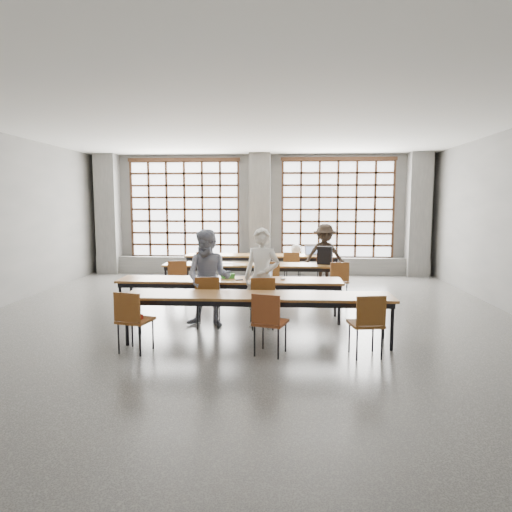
% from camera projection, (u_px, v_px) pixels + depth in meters
% --- Properties ---
extents(floor, '(11.00, 11.00, 0.00)m').
position_uv_depth(floor, '(245.00, 319.00, 8.24)').
color(floor, '#464644').
rests_on(floor, ground).
extents(ceiling, '(11.00, 11.00, 0.00)m').
position_uv_depth(ceiling, '(244.00, 121.00, 7.83)').
color(ceiling, silver).
rests_on(ceiling, floor).
extents(wall_back, '(10.00, 0.00, 10.00)m').
position_uv_depth(wall_back, '(260.00, 214.00, 13.49)').
color(wall_back, '#595957').
rests_on(wall_back, floor).
extents(wall_front, '(10.00, 0.00, 10.00)m').
position_uv_depth(wall_front, '(161.00, 264.00, 2.58)').
color(wall_front, '#595957').
rests_on(wall_front, floor).
extents(column_left, '(0.60, 0.55, 3.50)m').
position_uv_depth(column_left, '(108.00, 214.00, 13.49)').
color(column_left, '#575754').
rests_on(column_left, floor).
extents(column_mid, '(0.60, 0.55, 3.50)m').
position_uv_depth(column_mid, '(260.00, 215.00, 13.21)').
color(column_mid, '#575754').
rests_on(column_mid, floor).
extents(column_right, '(0.60, 0.55, 3.50)m').
position_uv_depth(column_right, '(418.00, 215.00, 12.94)').
color(column_right, '#575754').
rests_on(column_right, floor).
extents(window_left, '(3.32, 0.12, 3.00)m').
position_uv_depth(window_left, '(185.00, 209.00, 13.53)').
color(window_left, white).
rests_on(window_left, wall_back).
extents(window_right, '(3.32, 0.12, 3.00)m').
position_uv_depth(window_right, '(337.00, 209.00, 13.26)').
color(window_right, white).
rests_on(window_right, wall_back).
extents(sill_ledge, '(9.80, 0.35, 0.50)m').
position_uv_depth(sill_ledge, '(260.00, 266.00, 13.47)').
color(sill_ledge, '#575754').
rests_on(sill_ledge, floor).
extents(desk_row_a, '(4.00, 0.70, 0.73)m').
position_uv_depth(desk_row_a, '(262.00, 257.00, 12.02)').
color(desk_row_a, brown).
rests_on(desk_row_a, floor).
extents(desk_row_b, '(4.00, 0.70, 0.73)m').
position_uv_depth(desk_row_b, '(253.00, 267.00, 10.23)').
color(desk_row_b, brown).
rests_on(desk_row_b, floor).
extents(desk_row_c, '(4.00, 0.70, 0.73)m').
position_uv_depth(desk_row_c, '(230.00, 283.00, 8.20)').
color(desk_row_c, brown).
rests_on(desk_row_c, floor).
extents(desk_row_d, '(4.00, 0.70, 0.73)m').
position_uv_depth(desk_row_d, '(258.00, 299.00, 6.83)').
color(desk_row_d, brown).
rests_on(desk_row_d, floor).
extents(chair_back_left, '(0.42, 0.43, 0.88)m').
position_uv_depth(chair_back_left, '(205.00, 265.00, 11.50)').
color(chair_back_left, brown).
rests_on(chair_back_left, floor).
extents(chair_back_mid, '(0.48, 0.48, 0.88)m').
position_uv_depth(chair_back_mid, '(292.00, 266.00, 11.37)').
color(chair_back_mid, brown).
rests_on(chair_back_mid, floor).
extents(chair_back_right, '(0.45, 0.46, 0.88)m').
position_uv_depth(chair_back_right, '(325.00, 266.00, 11.32)').
color(chair_back_right, brown).
rests_on(chair_back_right, floor).
extents(chair_mid_left, '(0.52, 0.52, 0.88)m').
position_uv_depth(chair_mid_left, '(177.00, 276.00, 9.72)').
color(chair_mid_left, brown).
rests_on(chair_mid_left, floor).
extents(chair_mid_centre, '(0.42, 0.43, 0.88)m').
position_uv_depth(chair_mid_centre, '(270.00, 277.00, 9.60)').
color(chair_mid_centre, brown).
rests_on(chair_mid_centre, floor).
extents(chair_mid_right, '(0.50, 0.50, 0.88)m').
position_uv_depth(chair_mid_right, '(338.00, 278.00, 9.51)').
color(chair_mid_right, brown).
rests_on(chair_mid_right, floor).
extents(chair_front_left, '(0.44, 0.45, 0.88)m').
position_uv_depth(chair_front_left, '(208.00, 297.00, 7.61)').
color(chair_front_left, brown).
rests_on(chair_front_left, floor).
extents(chair_front_right, '(0.48, 0.48, 0.88)m').
position_uv_depth(chair_front_right, '(262.00, 297.00, 7.55)').
color(chair_front_right, brown).
rests_on(chair_front_right, floor).
extents(chair_near_left, '(0.51, 0.51, 0.88)m').
position_uv_depth(chair_near_left, '(132.00, 316.00, 6.33)').
color(chair_near_left, brown).
rests_on(chair_near_left, floor).
extents(chair_near_mid, '(0.53, 0.53, 0.88)m').
position_uv_depth(chair_near_mid, '(269.00, 318.00, 6.21)').
color(chair_near_mid, brown).
rests_on(chair_near_mid, floor).
extents(chair_near_right, '(0.48, 0.49, 0.88)m').
position_uv_depth(chair_near_right, '(368.00, 319.00, 6.13)').
color(chair_near_right, brown).
rests_on(chair_near_right, floor).
extents(student_male, '(0.69, 0.53, 1.68)m').
position_uv_depth(student_male, '(262.00, 278.00, 7.65)').
color(student_male, white).
rests_on(student_male, floor).
extents(student_female, '(0.88, 0.73, 1.65)m').
position_uv_depth(student_female, '(209.00, 278.00, 7.70)').
color(student_female, '#19244C').
rests_on(student_female, floor).
extents(student_back, '(1.09, 0.73, 1.57)m').
position_uv_depth(student_back, '(325.00, 255.00, 11.41)').
color(student_back, black).
rests_on(student_back, floor).
extents(laptop_front, '(0.43, 0.40, 0.26)m').
position_uv_depth(laptop_front, '(262.00, 275.00, 8.26)').
color(laptop_front, '#B3B4B8').
rests_on(laptop_front, desk_row_c).
extents(laptop_back, '(0.43, 0.40, 0.26)m').
position_uv_depth(laptop_back, '(312.00, 252.00, 12.03)').
color(laptop_back, '#B9B9BE').
rests_on(laptop_back, desk_row_a).
extents(mouse, '(0.10, 0.07, 0.04)m').
position_uv_depth(mouse, '(283.00, 279.00, 8.11)').
color(mouse, white).
rests_on(mouse, desk_row_c).
extents(green_box, '(0.26, 0.12, 0.09)m').
position_uv_depth(green_box, '(228.00, 276.00, 8.27)').
color(green_box, '#33842B').
rests_on(green_box, desk_row_c).
extents(phone, '(0.14, 0.10, 0.01)m').
position_uv_depth(phone, '(239.00, 280.00, 8.08)').
color(phone, black).
rests_on(phone, desk_row_c).
extents(paper_sheet_a, '(0.32, 0.25, 0.00)m').
position_uv_depth(paper_sheet_a, '(227.00, 263.00, 10.31)').
color(paper_sheet_a, white).
rests_on(paper_sheet_a, desk_row_b).
extents(paper_sheet_b, '(0.34, 0.28, 0.00)m').
position_uv_depth(paper_sheet_b, '(240.00, 264.00, 10.19)').
color(paper_sheet_b, silver).
rests_on(paper_sheet_b, desk_row_b).
extents(paper_sheet_c, '(0.33, 0.26, 0.00)m').
position_uv_depth(paper_sheet_c, '(258.00, 264.00, 10.22)').
color(paper_sheet_c, silver).
rests_on(paper_sheet_c, desk_row_b).
extents(backpack, '(0.36, 0.26, 0.40)m').
position_uv_depth(backpack, '(325.00, 255.00, 10.15)').
color(backpack, black).
rests_on(backpack, desk_row_b).
extents(plastic_bag, '(0.30, 0.26, 0.29)m').
position_uv_depth(plastic_bag, '(296.00, 249.00, 11.99)').
color(plastic_bag, white).
rests_on(plastic_bag, desk_row_a).
extents(red_pouch, '(0.21, 0.10, 0.06)m').
position_uv_depth(red_pouch, '(135.00, 317.00, 6.41)').
color(red_pouch, maroon).
rests_on(red_pouch, chair_near_left).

